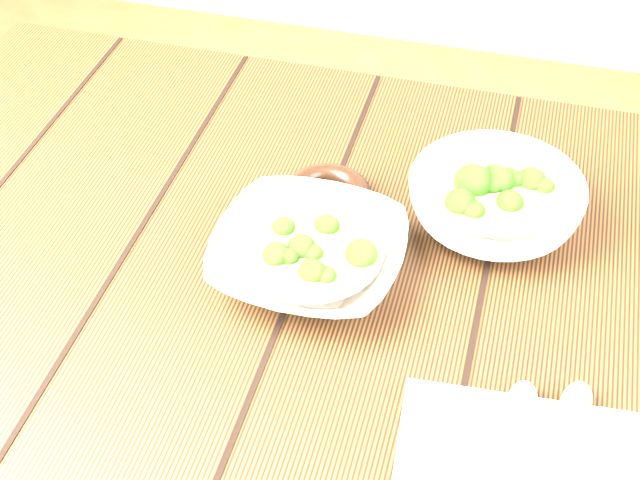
% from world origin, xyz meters
% --- Properties ---
extents(table, '(1.20, 0.80, 0.75)m').
position_xyz_m(table, '(0.00, 0.00, 0.63)').
color(table, '#392410').
rests_on(table, ground).
extents(soup_bowl_front, '(0.22, 0.22, 0.06)m').
position_xyz_m(soup_bowl_front, '(-0.01, -0.01, 0.78)').
color(soup_bowl_front, silver).
rests_on(soup_bowl_front, table).
extents(soup_bowl_back, '(0.21, 0.21, 0.07)m').
position_xyz_m(soup_bowl_back, '(0.17, 0.13, 0.78)').
color(soup_bowl_back, silver).
rests_on(soup_bowl_back, table).
extents(trivet, '(0.13, 0.13, 0.03)m').
position_xyz_m(trivet, '(-0.02, 0.11, 0.76)').
color(trivet, black).
rests_on(trivet, table).
extents(spoon_left, '(0.03, 0.18, 0.01)m').
position_xyz_m(spoon_left, '(0.23, -0.17, 0.77)').
color(spoon_left, '#B0A99C').
rests_on(spoon_left, napkin).
extents(spoon_right, '(0.06, 0.18, 0.01)m').
position_xyz_m(spoon_right, '(0.28, -0.16, 0.77)').
color(spoon_right, '#B0A99C').
rests_on(spoon_right, napkin).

